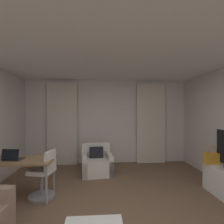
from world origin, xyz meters
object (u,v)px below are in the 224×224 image
object	(u,v)px
laptop	(13,158)
handbag_primary	(212,158)
desk_chair	(44,176)
desk	(19,163)
armchair	(97,163)

from	to	relation	value
laptop	handbag_primary	xyz separation A→B (m)	(3.90, 0.07, -0.10)
desk_chair	handbag_primary	distance (m)	3.36
handbag_primary	desk	bearing A→B (deg)	-179.37
desk	handbag_primary	bearing A→B (deg)	0.63
armchair	laptop	distance (m)	2.05
armchair	desk	world-z (taller)	armchair
desk	handbag_primary	world-z (taller)	handbag_primary
laptop	handbag_primary	size ratio (longest dim) A/B	0.96
desk	handbag_primary	xyz separation A→B (m)	(3.81, 0.04, 0.01)
desk	laptop	xyz separation A→B (m)	(-0.09, -0.03, 0.11)
armchair	desk_chair	world-z (taller)	desk_chair
armchair	laptop	xyz separation A→B (m)	(-1.53, -1.26, 0.51)
armchair	handbag_primary	xyz separation A→B (m)	(2.37, -1.18, 0.41)
laptop	armchair	bearing A→B (deg)	39.45
armchair	desk_chair	size ratio (longest dim) A/B	0.97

